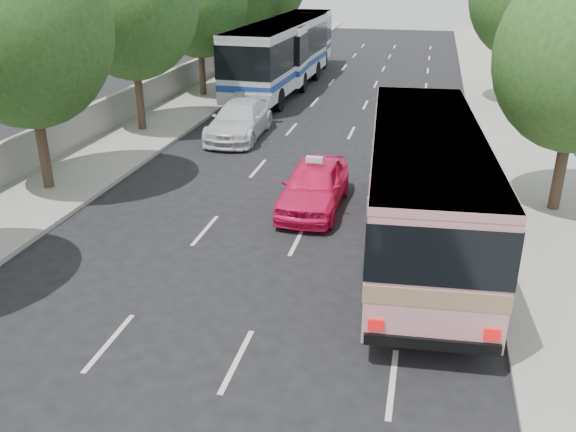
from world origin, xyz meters
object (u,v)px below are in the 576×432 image
(pink_taxi, at_px, (314,185))
(white_pickup, at_px, (239,120))
(tour_coach_rear, at_px, (297,42))
(pink_bus, at_px, (424,178))
(tour_coach_front, at_px, (280,51))

(pink_taxi, relative_size, white_pickup, 0.86)
(white_pickup, relative_size, tour_coach_rear, 0.41)
(pink_bus, bearing_deg, tour_coach_front, 109.62)
(tour_coach_front, xyz_separation_m, tour_coach_rear, (0.00, 4.88, -0.07))
(tour_coach_front, height_order, tour_coach_rear, tour_coach_front)
(pink_bus, height_order, white_pickup, pink_bus)
(pink_bus, height_order, tour_coach_front, tour_coach_front)
(white_pickup, bearing_deg, pink_bus, -52.13)
(pink_bus, xyz_separation_m, white_pickup, (-8.40, 10.19, -1.41))
(pink_taxi, xyz_separation_m, tour_coach_front, (-5.50, 17.75, 1.65))
(pink_bus, bearing_deg, tour_coach_rear, 105.38)
(white_pickup, xyz_separation_m, tour_coach_front, (-0.57, 10.08, 1.66))
(pink_bus, relative_size, tour_coach_rear, 0.85)
(white_pickup, distance_m, tour_coach_rear, 15.05)
(white_pickup, distance_m, tour_coach_front, 10.23)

